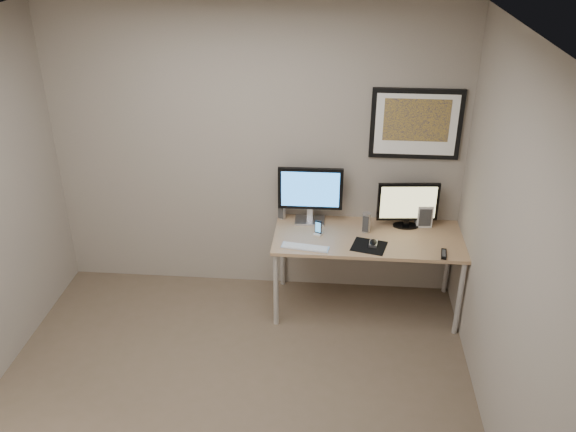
# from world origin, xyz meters

# --- Properties ---
(floor) EXTENTS (3.60, 3.60, 0.00)m
(floor) POSITION_xyz_m (0.00, 0.00, 0.00)
(floor) COLOR brown
(floor) RESTS_ON ground
(room) EXTENTS (3.60, 3.60, 3.60)m
(room) POSITION_xyz_m (0.00, 0.45, 1.64)
(room) COLOR white
(room) RESTS_ON ground
(desk) EXTENTS (1.60, 0.70, 0.73)m
(desk) POSITION_xyz_m (1.00, 1.35, 0.66)
(desk) COLOR olive
(desk) RESTS_ON floor
(framed_art) EXTENTS (0.75, 0.04, 0.60)m
(framed_art) POSITION_xyz_m (1.35, 1.68, 1.62)
(framed_art) COLOR black
(framed_art) RESTS_ON room
(monitor_large) EXTENTS (0.56, 0.18, 0.51)m
(monitor_large) POSITION_xyz_m (0.49, 1.57, 1.01)
(monitor_large) COLOR #BBBBC0
(monitor_large) RESTS_ON desk
(monitor_tv) EXTENTS (0.53, 0.14, 0.41)m
(monitor_tv) POSITION_xyz_m (1.33, 1.55, 0.95)
(monitor_tv) COLOR black
(monitor_tv) RESTS_ON desk
(speaker_left) EXTENTS (0.08, 0.08, 0.16)m
(speaker_left) POSITION_xyz_m (0.24, 1.62, 0.81)
(speaker_left) COLOR #BBBBC0
(speaker_left) RESTS_ON desk
(speaker_right) EXTENTS (0.08, 0.08, 0.18)m
(speaker_right) POSITION_xyz_m (0.98, 1.43, 0.82)
(speaker_right) COLOR #BBBBC0
(speaker_right) RESTS_ON desk
(phone_dock) EXTENTS (0.08, 0.08, 0.13)m
(phone_dock) POSITION_xyz_m (0.57, 1.34, 0.80)
(phone_dock) COLOR black
(phone_dock) RESTS_ON desk
(keyboard) EXTENTS (0.40, 0.16, 0.01)m
(keyboard) POSITION_xyz_m (0.48, 1.10, 0.74)
(keyboard) COLOR silver
(keyboard) RESTS_ON desk
(mousepad) EXTENTS (0.32, 0.30, 0.00)m
(mousepad) POSITION_xyz_m (1.00, 1.17, 0.73)
(mousepad) COLOR black
(mousepad) RESTS_ON desk
(mouse) EXTENTS (0.07, 0.11, 0.04)m
(mouse) POSITION_xyz_m (1.04, 1.20, 0.75)
(mouse) COLOR black
(mouse) RESTS_ON mousepad
(remote) EXTENTS (0.06, 0.16, 0.02)m
(remote) POSITION_xyz_m (1.60, 1.09, 0.74)
(remote) COLOR black
(remote) RESTS_ON desk
(fan_unit) EXTENTS (0.14, 0.11, 0.20)m
(fan_unit) POSITION_xyz_m (1.49, 1.59, 0.83)
(fan_unit) COLOR silver
(fan_unit) RESTS_ON desk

